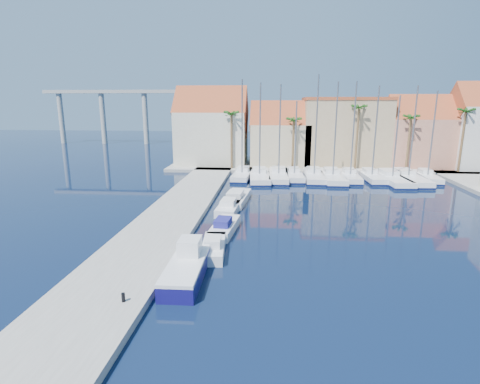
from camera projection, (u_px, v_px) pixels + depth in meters
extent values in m
plane|color=black|center=(256.00, 305.00, 21.07)|extent=(260.00, 260.00, 0.00)
cube|color=gray|center=(166.00, 222.00, 34.86)|extent=(6.00, 77.00, 0.50)
cube|color=gray|center=(324.00, 165.00, 66.66)|extent=(54.00, 16.00, 0.50)
cylinder|color=black|center=(123.00, 297.00, 20.43)|extent=(0.20, 0.20, 0.50)
cube|color=#130F58|center=(186.00, 272.00, 24.11)|extent=(2.28, 6.55, 0.98)
cube|color=white|center=(186.00, 263.00, 23.97)|extent=(2.28, 6.55, 0.22)
cube|color=white|center=(190.00, 247.00, 25.09)|extent=(1.44, 1.76, 1.19)
cube|color=white|center=(213.00, 248.00, 28.30)|extent=(2.07, 5.29, 0.80)
cube|color=white|center=(213.00, 242.00, 27.63)|extent=(1.30, 1.90, 0.60)
cube|color=white|center=(224.00, 228.00, 32.92)|extent=(2.31, 5.72, 0.80)
cube|color=navy|center=(223.00, 222.00, 32.23)|extent=(1.43, 2.06, 0.60)
cube|color=white|center=(230.00, 207.00, 39.49)|extent=(2.38, 6.37, 0.80)
cube|color=white|center=(228.00, 202.00, 38.72)|extent=(1.53, 2.27, 0.60)
cube|color=white|center=(236.00, 198.00, 42.91)|extent=(2.98, 7.52, 0.80)
cube|color=white|center=(235.00, 194.00, 42.04)|extent=(1.86, 2.70, 0.60)
cube|color=white|center=(242.00, 175.00, 56.22)|extent=(2.81, 9.10, 1.00)
cube|color=#0D1743|center=(242.00, 177.00, 56.29)|extent=(2.88, 9.16, 0.28)
cube|color=white|center=(243.00, 169.00, 56.90)|extent=(1.78, 2.78, 0.60)
cylinder|color=slate|center=(242.00, 127.00, 54.11)|extent=(0.20, 0.20, 13.36)
cube|color=white|center=(259.00, 176.00, 55.26)|extent=(3.59, 10.88, 1.00)
cube|color=#0D1743|center=(259.00, 178.00, 55.33)|extent=(3.65, 10.95, 0.28)
cube|color=white|center=(259.00, 170.00, 56.11)|extent=(2.19, 3.35, 0.60)
cylinder|color=slate|center=(260.00, 129.00, 53.13)|extent=(0.20, 0.20, 12.81)
cube|color=white|center=(279.00, 176.00, 55.59)|extent=(2.81, 10.59, 1.00)
cube|color=#0D1743|center=(279.00, 178.00, 55.66)|extent=(2.87, 10.65, 0.28)
cube|color=white|center=(279.00, 169.00, 56.42)|extent=(1.94, 3.18, 0.60)
cylinder|color=slate|center=(280.00, 130.00, 53.49)|extent=(0.20, 0.20, 12.64)
cube|color=white|center=(294.00, 176.00, 55.70)|extent=(2.71, 8.81, 1.00)
cube|color=#0D1743|center=(294.00, 178.00, 55.77)|extent=(2.78, 8.87, 0.28)
cube|color=white|center=(294.00, 169.00, 56.36)|extent=(1.72, 2.69, 0.60)
cylinder|color=slate|center=(296.00, 138.00, 53.95)|extent=(0.20, 0.20, 10.36)
cube|color=white|center=(314.00, 176.00, 55.35)|extent=(2.82, 10.24, 1.00)
cube|color=#0D1743|center=(314.00, 178.00, 55.43)|extent=(2.88, 10.30, 0.28)
cube|color=white|center=(313.00, 170.00, 56.15)|extent=(1.91, 3.09, 0.60)
cylinder|color=slate|center=(316.00, 125.00, 53.12)|extent=(0.20, 0.20, 13.94)
cube|color=white|center=(332.00, 177.00, 54.79)|extent=(2.81, 10.78, 1.00)
cube|color=#0D1743|center=(332.00, 179.00, 54.86)|extent=(2.87, 10.84, 0.28)
cube|color=white|center=(331.00, 170.00, 55.65)|extent=(1.96, 3.23, 0.60)
cylinder|color=slate|center=(336.00, 129.00, 52.64)|extent=(0.20, 0.20, 12.93)
cube|color=white|center=(350.00, 177.00, 54.85)|extent=(2.55, 8.84, 1.00)
cube|color=#0D1743|center=(350.00, 179.00, 54.93)|extent=(2.61, 8.90, 0.28)
cube|color=white|center=(349.00, 170.00, 55.51)|extent=(1.68, 2.68, 0.60)
cylinder|color=slate|center=(354.00, 129.00, 52.80)|extent=(0.20, 0.20, 12.98)
cube|color=white|center=(371.00, 177.00, 54.71)|extent=(2.66, 8.89, 1.00)
cube|color=#0D1743|center=(371.00, 179.00, 54.79)|extent=(2.72, 8.95, 0.28)
cube|color=white|center=(370.00, 171.00, 55.38)|extent=(1.71, 2.71, 0.60)
cylinder|color=slate|center=(376.00, 131.00, 52.72)|extent=(0.20, 0.20, 12.40)
cube|color=white|center=(391.00, 179.00, 53.56)|extent=(3.54, 11.27, 1.00)
cube|color=#0D1743|center=(391.00, 181.00, 53.64)|extent=(3.60, 11.33, 0.28)
cube|color=white|center=(389.00, 172.00, 54.46)|extent=(2.22, 3.45, 0.60)
cylinder|color=slate|center=(396.00, 137.00, 51.62)|extent=(0.20, 0.20, 11.08)
cube|color=white|center=(407.00, 178.00, 54.09)|extent=(3.58, 11.71, 1.00)
cube|color=#0D1743|center=(406.00, 180.00, 54.17)|extent=(3.64, 11.77, 0.28)
cube|color=white|center=(404.00, 171.00, 55.03)|extent=(2.27, 3.57, 0.60)
cylinder|color=slate|center=(413.00, 132.00, 51.97)|extent=(0.20, 0.20, 12.40)
cube|color=white|center=(426.00, 177.00, 54.50)|extent=(2.46, 8.14, 1.00)
cube|color=#0D1743|center=(426.00, 180.00, 54.57)|extent=(2.52, 8.20, 0.28)
cube|color=white|center=(425.00, 171.00, 55.09)|extent=(1.57, 2.48, 0.60)
cylinder|color=slate|center=(433.00, 134.00, 52.63)|extent=(0.20, 0.20, 11.73)
cube|color=beige|center=(212.00, 138.00, 66.29)|extent=(12.00, 9.00, 9.00)
cube|color=#943B20|center=(212.00, 112.00, 65.24)|extent=(12.30, 9.00, 9.00)
cube|color=tan|center=(280.00, 144.00, 65.50)|extent=(10.00, 8.00, 7.00)
cube|color=#943B20|center=(281.00, 124.00, 64.69)|extent=(10.30, 8.00, 8.00)
cube|color=tan|center=(344.00, 133.00, 65.07)|extent=(14.00, 10.00, 11.00)
cube|color=#943B20|center=(346.00, 99.00, 63.73)|extent=(14.20, 10.20, 0.50)
cube|color=tan|center=(416.00, 143.00, 63.43)|extent=(10.00, 8.00, 8.00)
cube|color=#943B20|center=(419.00, 119.00, 62.49)|extent=(10.30, 8.00, 8.00)
cube|color=white|center=(476.00, 138.00, 61.46)|extent=(8.00, 8.00, 10.00)
cube|color=#943B20|center=(480.00, 107.00, 60.29)|extent=(8.30, 8.00, 8.00)
cylinder|color=brown|center=(232.00, 141.00, 61.11)|extent=(0.36, 0.36, 9.00)
sphere|color=#1E5117|center=(231.00, 114.00, 60.09)|extent=(2.60, 2.60, 2.60)
cylinder|color=brown|center=(293.00, 145.00, 60.37)|extent=(0.36, 0.36, 8.00)
sphere|color=#1E5117|center=(294.00, 120.00, 59.47)|extent=(2.60, 2.60, 2.60)
cylinder|color=brown|center=(357.00, 139.00, 59.29)|extent=(0.36, 0.36, 10.00)
sphere|color=#1E5117|center=(359.00, 108.00, 58.16)|extent=(2.60, 2.60, 2.60)
cylinder|color=brown|center=(408.00, 144.00, 58.78)|extent=(0.36, 0.36, 8.50)
sphere|color=#1E5117|center=(411.00, 118.00, 57.82)|extent=(2.60, 2.60, 2.60)
cylinder|color=brown|center=(462.00, 141.00, 57.98)|extent=(0.36, 0.36, 9.50)
sphere|color=#1E5117|center=(466.00, 111.00, 56.91)|extent=(2.60, 2.60, 2.60)
cube|color=#9E9E99|center=(129.00, 92.00, 100.49)|extent=(48.00, 2.20, 0.90)
cylinder|color=#9E9E99|center=(61.00, 118.00, 103.82)|extent=(1.40, 1.40, 14.00)
cylinder|color=#9E9E99|center=(103.00, 118.00, 102.80)|extent=(1.40, 1.40, 14.00)
cylinder|color=#9E9E99|center=(145.00, 118.00, 101.78)|extent=(1.40, 1.40, 14.00)
cylinder|color=#9E9E99|center=(189.00, 118.00, 100.75)|extent=(1.40, 1.40, 14.00)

